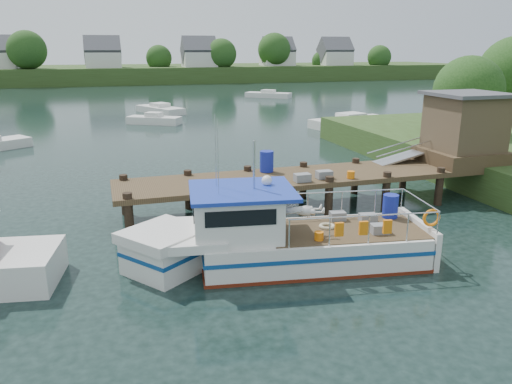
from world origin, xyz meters
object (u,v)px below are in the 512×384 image
object	(u,v)px
moored_far	(268,95)
moored_c	(351,122)
moored_d	(160,109)
moored_b	(154,120)
lobster_boat	(275,239)
dock	(414,147)

from	to	relation	value
moored_far	moored_c	xyz separation A→B (m)	(-1.45, -25.88, 0.04)
moored_d	moored_c	bearing A→B (deg)	-40.91
moored_far	moored_b	xyz separation A→B (m)	(-16.92, -19.62, 0.00)
moored_b	moored_c	distance (m)	16.69
lobster_boat	moored_d	world-z (taller)	lobster_boat
dock	lobster_boat	xyz separation A→B (m)	(-7.97, -4.92, -1.42)
lobster_boat	moored_d	distance (m)	37.74
dock	moored_c	distance (m)	20.53
moored_c	moored_b	bearing A→B (deg)	154.30
dock	moored_b	bearing A→B (deg)	108.14
lobster_boat	moored_c	world-z (taller)	lobster_boat
moored_far	dock	bearing A→B (deg)	-78.61
dock	lobster_boat	distance (m)	9.47
dock	lobster_boat	size ratio (longest dim) A/B	1.76
lobster_boat	moored_b	bearing A→B (deg)	99.14
lobster_boat	moored_d	bearing A→B (deg)	96.90
moored_b	moored_c	size ratio (longest dim) A/B	0.63
moored_far	moored_d	distance (m)	19.78
moored_b	moored_d	world-z (taller)	moored_d
moored_far	moored_b	distance (m)	25.91
moored_far	moored_c	distance (m)	25.92
moored_b	moored_c	xyz separation A→B (m)	(15.47, -6.26, 0.04)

